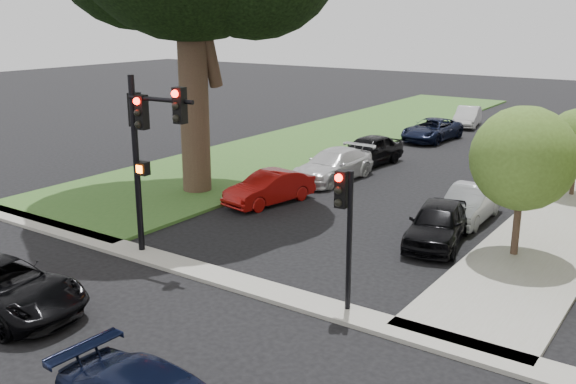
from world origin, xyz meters
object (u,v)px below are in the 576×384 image
Objects in this scene: traffic_signal_secondary at (345,215)px; car_cross_near at (0,287)px; small_tree_a at (523,159)px; traffic_signal_main at (146,134)px; car_parked_4 at (574,135)px; car_parked_0 at (438,223)px; car_parked_3 at (554,143)px; car_parked_7 at (368,150)px; car_parked_1 at (469,204)px; car_parked_5 at (269,188)px; car_parked_9 at (468,117)px; car_parked_8 at (432,130)px; car_parked_2 at (524,166)px; car_parked_6 at (333,165)px.

car_cross_near is at bearing -145.26° from traffic_signal_secondary.
small_tree_a is at bearing 68.48° from traffic_signal_secondary.
traffic_signal_main is 1.18× the size of car_parked_4.
car_cross_near is 1.18× the size of car_parked_0.
car_cross_near is 28.32m from car_parked_3.
car_parked_0 is at bearing -45.22° from car_parked_7.
traffic_signal_secondary reaches higher than car_parked_4.
car_parked_3 is at bearing 89.83° from traffic_signal_secondary.
car_parked_0 is at bearing -91.63° from car_parked_1.
car_parked_9 is (0.20, 22.70, 0.01)m from car_parked_5.
car_parked_4 reaches higher than car_parked_8.
car_parked_4 is at bearing -35.31° from car_parked_9.
car_parked_5 is (-7.44, -15.46, -0.14)m from car_parked_3.
car_parked_2 is (7.28, 21.74, -0.05)m from car_cross_near.
car_parked_4 is at bearing 25.27° from car_parked_8.
car_parked_2 is (-0.04, 7.48, -0.02)m from car_parked_1.
car_parked_0 reaches higher than car_parked_8.
traffic_signal_main reaches higher than car_parked_5.
traffic_signal_main reaches higher than car_parked_7.
small_tree_a reaches higher than car_parked_8.
traffic_signal_main is 1.26× the size of car_parked_7.
car_parked_4 is 1.21× the size of car_parked_5.
car_parked_6 is (0.18, 4.74, 0.05)m from car_parked_5.
car_parked_9 reaches higher than car_parked_5.
car_parked_7 is (-7.27, 15.25, -1.86)m from traffic_signal_secondary.
car_parked_4 is at bearing 89.27° from traffic_signal_secondary.
car_parked_3 is 10.24m from car_parked_9.
car_parked_2 is 9.54m from car_parked_4.
car_parked_4 is 16.46m from car_parked_6.
car_parked_2 is 0.96× the size of car_parked_4.
car_parked_3 is at bearing 81.45° from car_parked_2.
car_parked_3 is (-0.00, 13.09, 0.14)m from car_parked_1.
traffic_signal_secondary is 0.94× the size of car_parked_5.
car_parked_2 is 14.74m from car_parked_9.
traffic_signal_main is at bearing -85.42° from car_parked_8.
car_parked_0 is at bearing -86.86° from car_parked_3.
car_cross_near is (-7.25, -5.03, -1.94)m from traffic_signal_secondary.
car_cross_near is at bearing -130.50° from small_tree_a.
car_parked_2 is at bearing -90.91° from car_parked_4.
car_parked_9 is at bearing 108.49° from car_parked_1.
traffic_signal_secondary reaches higher than car_parked_8.
car_parked_6 is at bearing 90.88° from traffic_signal_main.
car_parked_5 is at bearing -163.48° from car_parked_1.
car_parked_7 is 0.94× the size of car_parked_8.
car_parked_0 is 0.91× the size of car_parked_2.
car_cross_near is 28.37m from car_parked_8.
car_parked_0 is 9.02m from car_parked_6.
car_parked_6 is (-7.24, 5.39, -0.01)m from car_parked_0.
traffic_signal_secondary is 13.80m from car_parked_6.
car_parked_7 is at bearing 138.05° from small_tree_a.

